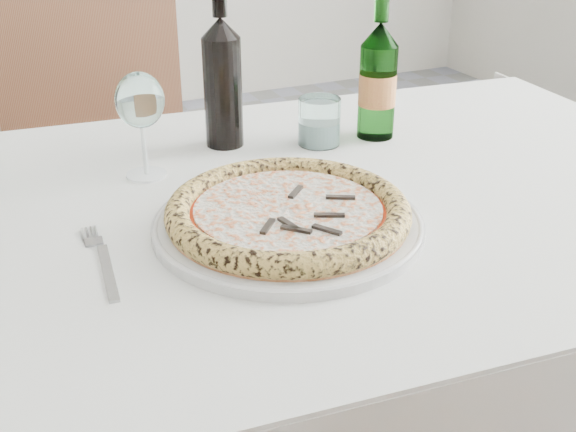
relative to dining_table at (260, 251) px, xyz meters
name	(u,v)px	position (x,y,z in m)	size (l,w,h in m)	color
dining_table	(260,251)	(0.00, 0.00, 0.00)	(1.59, 1.03, 0.76)	brown
chair_far	(115,163)	(-0.05, 0.80, -0.14)	(0.52, 0.52, 0.93)	brown
plate	(288,223)	(0.00, -0.10, 0.09)	(0.36, 0.36, 0.02)	silver
pizza	(288,212)	(0.00, -0.10, 0.11)	(0.33, 0.33, 0.03)	#CB854F
fork	(103,262)	(-0.25, -0.09, 0.09)	(0.03, 0.19, 0.00)	gray
wine_glass	(140,103)	(-0.12, 0.16, 0.20)	(0.07, 0.07, 0.17)	white
tumbler	(319,125)	(0.19, 0.17, 0.12)	(0.07, 0.07, 0.08)	white
beer_bottle	(378,81)	(0.30, 0.17, 0.19)	(0.07, 0.07, 0.25)	#468444
wine_bottle	(223,81)	(0.04, 0.24, 0.20)	(0.07, 0.07, 0.27)	black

